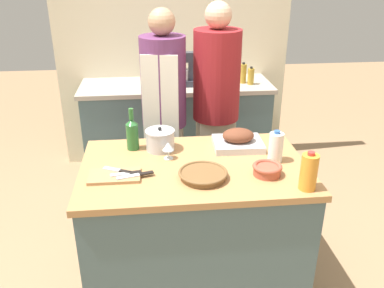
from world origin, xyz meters
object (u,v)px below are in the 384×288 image
(juice_jug, at_px, (309,172))
(wine_bottle_green, at_px, (132,133))
(stock_pot, at_px, (160,140))
(knife_bread, at_px, (118,170))
(wine_glass_left, at_px, (168,147))
(condiment_bottle_short, at_px, (251,76))
(roasting_pan, at_px, (238,140))
(cutting_board, at_px, (115,176))
(milk_jug, at_px, (276,148))
(person_cook_guest, at_px, (216,103))
(person_cook_aproned, at_px, (164,109))
(stand_mixer, at_px, (185,72))
(knife_chef, at_px, (136,175))
(condiment_bottle_tall, at_px, (243,73))
(mixing_bowl, at_px, (267,169))
(wicker_basket, at_px, (203,174))
(knife_paring, at_px, (127,173))
(condiment_bottle_extra, at_px, (152,74))

(juice_jug, bearing_deg, wine_bottle_green, 147.18)
(stock_pot, distance_m, knife_bread, 0.40)
(wine_glass_left, distance_m, condiment_bottle_short, 1.62)
(roasting_pan, height_order, cutting_board, roasting_pan)
(milk_jug, distance_m, person_cook_guest, 0.90)
(knife_bread, bearing_deg, cutting_board, -109.28)
(roasting_pan, distance_m, person_cook_aproned, 0.75)
(stock_pot, bearing_deg, stand_mixer, 77.76)
(knife_chef, xyz_separation_m, person_cook_guest, (0.61, 1.00, 0.07))
(milk_jug, xyz_separation_m, condiment_bottle_short, (0.20, 1.49, 0.04))
(stand_mixer, relative_size, condiment_bottle_tall, 1.59)
(knife_bread, bearing_deg, mixing_bowl, -7.05)
(condiment_bottle_tall, bearing_deg, milk_jug, -95.12)
(wine_bottle_green, height_order, person_cook_guest, person_cook_guest)
(wicker_basket, xyz_separation_m, cutting_board, (-0.50, 0.06, -0.01))
(knife_paring, bearing_deg, stand_mixer, 73.50)
(stock_pot, bearing_deg, knife_chef, -111.78)
(wine_glass_left, bearing_deg, wine_bottle_green, 143.10)
(knife_paring, bearing_deg, mixing_bowl, -4.36)
(condiment_bottle_extra, bearing_deg, milk_jug, -66.94)
(milk_jug, height_order, condiment_bottle_short, condiment_bottle_short)
(person_cook_aproned, bearing_deg, wicker_basket, -68.25)
(juice_jug, relative_size, person_cook_aproned, 0.13)
(wine_glass_left, height_order, person_cook_aproned, person_cook_aproned)
(stock_pot, distance_m, person_cook_aproned, 0.58)
(condiment_bottle_extra, bearing_deg, person_cook_aproned, -84.70)
(condiment_bottle_tall, distance_m, condiment_bottle_extra, 0.88)
(milk_jug, bearing_deg, condiment_bottle_short, 82.33)
(roasting_pan, relative_size, person_cook_aproned, 0.19)
(roasting_pan, bearing_deg, person_cook_guest, 93.92)
(wine_bottle_green, relative_size, knife_chef, 1.31)
(knife_paring, relative_size, knife_bread, 1.06)
(wine_bottle_green, height_order, knife_chef, wine_bottle_green)
(juice_jug, height_order, knife_paring, juice_jug)
(cutting_board, bearing_deg, person_cook_guest, 52.81)
(knife_chef, bearing_deg, roasting_pan, 28.25)
(mixing_bowl, distance_m, wine_glass_left, 0.62)
(knife_chef, relative_size, condiment_bottle_tall, 1.08)
(condiment_bottle_short, distance_m, person_cook_aproned, 1.08)
(roasting_pan, bearing_deg, juice_jug, -65.18)
(mixing_bowl, relative_size, person_cook_aproned, 0.10)
(condiment_bottle_short, bearing_deg, juice_jug, -93.85)
(condiment_bottle_short, bearing_deg, stock_pot, -125.77)
(juice_jug, xyz_separation_m, condiment_bottle_extra, (-0.80, 2.04, 0.02))
(wicker_basket, xyz_separation_m, stand_mixer, (0.05, 1.67, 0.16))
(milk_jug, height_order, wine_bottle_green, wine_bottle_green)
(wicker_basket, distance_m, stand_mixer, 1.67)
(knife_chef, height_order, person_cook_aproned, person_cook_aproned)
(mixing_bowl, height_order, condiment_bottle_short, condiment_bottle_short)
(stock_pot, xyz_separation_m, juice_jug, (0.77, -0.58, 0.04))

